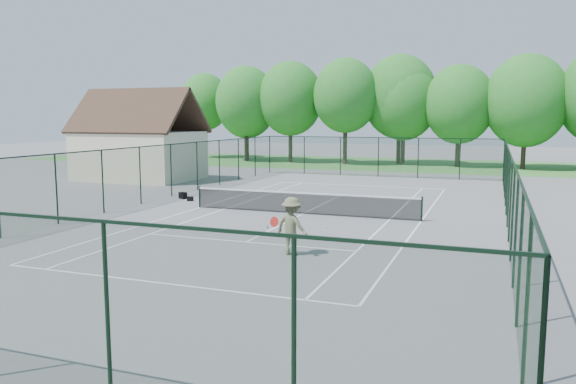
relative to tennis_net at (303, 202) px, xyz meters
name	(u,v)px	position (x,y,z in m)	size (l,w,h in m)	color
ground	(303,214)	(0.00, 0.00, -0.58)	(140.00, 140.00, 0.00)	slate
grass_far	(402,164)	(0.00, 30.00, -0.57)	(80.00, 16.00, 0.01)	#45873A
court_lines	(303,214)	(0.00, 0.00, -0.57)	(11.05, 23.85, 0.01)	white
tennis_net	(303,202)	(0.00, 0.00, 0.00)	(11.08, 0.08, 1.10)	black
fence_enclosure	(303,181)	(0.00, 0.00, 0.98)	(18.05, 36.05, 3.02)	#173720
utility_building	(139,137)	(-16.00, 10.00, 2.54)	(8.60, 6.27, 6.63)	#F4EBC3
tree_line_far	(404,102)	(0.00, 30.00, 5.42)	(39.40, 6.40, 9.70)	#3D2B21
sports_bag_a	(183,195)	(-7.95, 2.46, -0.39)	(0.45, 0.27, 0.36)	black
sports_bag_b	(190,199)	(-7.10, 1.81, -0.45)	(0.32, 0.20, 0.25)	black
tennis_player	(292,226)	(2.21, -7.61, 0.39)	(1.99, 1.08, 1.94)	#5E6042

